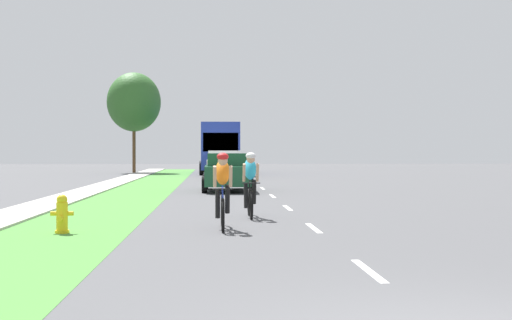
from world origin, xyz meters
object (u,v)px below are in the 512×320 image
at_px(fire_hydrant_yellow, 62,214).
at_px(street_tree_far, 134,102).
at_px(pickup_white, 224,165).
at_px(bus_blue, 220,146).
at_px(cyclist_lead, 223,190).
at_px(cyclist_trailing, 250,184).
at_px(sedan_dark_green, 227,172).

height_order(fire_hydrant_yellow, street_tree_far, street_tree_far).
xyz_separation_m(pickup_white, bus_blue, (-0.16, 9.49, 1.15)).
bearing_deg(cyclist_lead, cyclist_trailing, 74.18).
distance_m(sedan_dark_green, bus_blue, 21.67).
bearing_deg(bus_blue, fire_hydrant_yellow, -95.40).
bearing_deg(sedan_dark_green, street_tree_far, 105.34).
xyz_separation_m(fire_hydrant_yellow, street_tree_far, (-2.97, 37.67, 4.87)).
bearing_deg(bus_blue, cyclist_lead, -90.38).
bearing_deg(pickup_white, cyclist_lead, -90.87).
distance_m(cyclist_lead, street_tree_far, 37.98).
bearing_deg(pickup_white, street_tree_far, 119.73).
height_order(cyclist_lead, pickup_white, pickup_white).
height_order(cyclist_lead, cyclist_trailing, same).
relative_size(fire_hydrant_yellow, sedan_dark_green, 0.18).
xyz_separation_m(fire_hydrant_yellow, bus_blue, (3.38, 35.76, 1.61)).
relative_size(sedan_dark_green, street_tree_far, 0.58).
xyz_separation_m(fire_hydrant_yellow, cyclist_trailing, (3.85, 2.92, 0.44)).
distance_m(fire_hydrant_yellow, sedan_dark_green, 14.56).
bearing_deg(street_tree_far, pickup_white, -60.27).
bearing_deg(street_tree_far, fire_hydrant_yellow, -85.49).
relative_size(fire_hydrant_yellow, pickup_white, 0.15).
height_order(cyclist_trailing, bus_blue, bus_blue).
xyz_separation_m(cyclist_trailing, street_tree_far, (-6.82, 34.75, 4.43)).
bearing_deg(sedan_dark_green, fire_hydrant_yellow, -103.86).
relative_size(cyclist_lead, sedan_dark_green, 0.40).
relative_size(bus_blue, street_tree_far, 1.56).
bearing_deg(sedan_dark_green, cyclist_lead, -91.42).
distance_m(sedan_dark_green, pickup_white, 12.14).
distance_m(cyclist_trailing, pickup_white, 23.36).
xyz_separation_m(cyclist_lead, bus_blue, (0.23, 35.31, 1.17)).
xyz_separation_m(fire_hydrant_yellow, pickup_white, (3.54, 26.27, 0.46)).
bearing_deg(cyclist_trailing, cyclist_lead, -105.82).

